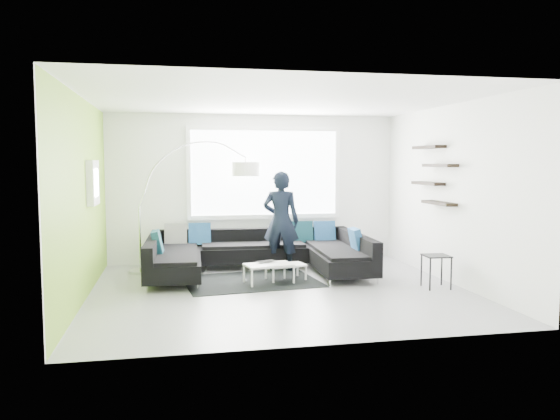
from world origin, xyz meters
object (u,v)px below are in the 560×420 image
object	(u,v)px
arc_lamp	(139,207)
laptop	(267,262)
side_table	(436,272)
person	(281,221)
coffee_table	(278,272)
sectional_sofa	(258,255)

from	to	relation	value
arc_lamp	laptop	bearing A→B (deg)	-28.89
side_table	person	bearing A→B (deg)	138.26
side_table	person	distance (m)	2.80
coffee_table	arc_lamp	distance (m)	2.66
sectional_sofa	laptop	bearing A→B (deg)	-81.66
side_table	arc_lamp	bearing A→B (deg)	155.40
sectional_sofa	coffee_table	bearing A→B (deg)	-66.56
side_table	person	world-z (taller)	person
coffee_table	side_table	size ratio (longest dim) A/B	1.89
person	sectional_sofa	bearing A→B (deg)	55.50
sectional_sofa	coffee_table	distance (m)	0.66
side_table	laptop	bearing A→B (deg)	159.80
laptop	person	bearing A→B (deg)	45.15
coffee_table	laptop	bearing A→B (deg)	165.36
sectional_sofa	arc_lamp	bearing A→B (deg)	166.28
laptop	arc_lamp	bearing A→B (deg)	129.58
arc_lamp	side_table	xyz separation A→B (m)	(4.46, -2.04, -0.88)
side_table	laptop	xyz separation A→B (m)	(-2.44, 0.90, 0.07)
arc_lamp	person	distance (m)	2.45
sectional_sofa	side_table	bearing A→B (deg)	-28.32
coffee_table	laptop	distance (m)	0.24
arc_lamp	laptop	xyz separation A→B (m)	(2.01, -1.14, -0.81)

